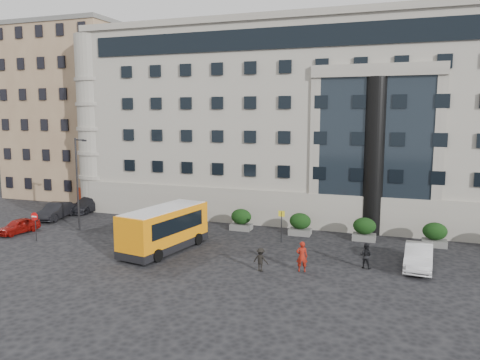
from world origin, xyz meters
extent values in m
plane|color=black|center=(0.00, 0.00, 0.00)|extent=(120.00, 120.00, 0.00)
cube|color=#A09A8D|center=(6.00, 22.00, 9.00)|extent=(44.00, 24.00, 18.00)
cylinder|color=black|center=(12.00, 10.30, 6.50)|extent=(1.80, 1.80, 13.00)
cube|color=#8A6C50|center=(-24.00, 20.00, 10.00)|extent=(14.00, 14.00, 20.00)
cube|color=brown|center=(-27.00, 38.00, 11.00)|extent=(13.00, 13.00, 22.00)
cube|color=#5F5F5C|center=(-4.00, 7.80, 0.25)|extent=(1.80, 1.20, 0.50)
ellipsoid|color=black|center=(-4.00, 7.80, 1.17)|extent=(1.80, 1.26, 1.34)
cube|color=#5F5F5C|center=(1.20, 7.80, 0.25)|extent=(1.80, 1.20, 0.50)
ellipsoid|color=black|center=(1.20, 7.80, 1.17)|extent=(1.80, 1.26, 1.34)
cube|color=#5F5F5C|center=(6.40, 7.80, 0.25)|extent=(1.80, 1.20, 0.50)
ellipsoid|color=black|center=(6.40, 7.80, 1.17)|extent=(1.80, 1.26, 1.34)
cube|color=#5F5F5C|center=(11.60, 7.80, 0.25)|extent=(1.80, 1.20, 0.50)
ellipsoid|color=black|center=(11.60, 7.80, 1.17)|extent=(1.80, 1.26, 1.34)
cube|color=#5F5F5C|center=(16.80, 7.80, 0.25)|extent=(1.80, 1.20, 0.50)
ellipsoid|color=black|center=(16.80, 7.80, 1.17)|extent=(1.80, 1.26, 1.34)
cylinder|color=#262628|center=(-12.00, 3.00, 4.00)|extent=(0.16, 0.16, 8.00)
cylinder|color=#262628|center=(-11.55, 3.00, 7.85)|extent=(0.90, 0.12, 0.12)
cube|color=black|center=(-11.10, 3.00, 7.80)|extent=(0.35, 0.18, 0.14)
cylinder|color=#262628|center=(5.50, 5.00, 1.25)|extent=(0.08, 0.08, 2.50)
cube|color=yellow|center=(5.50, 5.00, 2.30)|extent=(0.50, 0.06, 0.45)
cylinder|color=#262628|center=(-13.00, -1.00, 1.10)|extent=(0.08, 0.08, 2.20)
cylinder|color=red|center=(-13.00, -1.06, 2.00)|extent=(0.64, 0.05, 0.64)
cube|color=white|center=(-13.00, -1.10, 2.00)|extent=(0.45, 0.04, 0.10)
cube|color=orange|center=(-2.11, 0.04, 1.85)|extent=(3.89, 7.95, 2.60)
cube|color=black|center=(-2.11, 0.04, 0.45)|extent=(3.94, 7.99, 0.55)
cube|color=black|center=(-2.11, 0.04, 2.12)|extent=(3.66, 6.31, 1.14)
cube|color=silver|center=(-2.11, 0.04, 3.10)|extent=(3.70, 7.55, 0.18)
cylinder|color=black|center=(-3.82, -2.13, 0.45)|extent=(0.43, 0.93, 0.90)
cylinder|color=black|center=(-1.25, -2.58, 0.45)|extent=(0.43, 0.93, 0.90)
cylinder|color=black|center=(-2.97, 2.67, 0.45)|extent=(0.43, 0.93, 0.90)
cylinder|color=black|center=(-0.41, 2.21, 0.45)|extent=(0.43, 0.93, 0.90)
cube|color=#99230B|center=(-17.32, 14.89, 1.60)|extent=(2.98, 4.07, 2.58)
cube|color=#99230B|center=(-17.79, 12.25, 1.18)|extent=(2.52, 2.02, 1.75)
cube|color=black|center=(-17.91, 11.54, 1.55)|extent=(1.95, 0.46, 0.82)
cylinder|color=black|center=(-18.89, 12.55, 0.43)|extent=(0.41, 0.90, 0.87)
cylinder|color=black|center=(-16.65, 12.16, 0.43)|extent=(0.41, 0.90, 0.87)
cylinder|color=black|center=(-18.29, 15.90, 0.43)|extent=(0.41, 0.90, 0.87)
cylinder|color=black|center=(-16.06, 15.50, 0.43)|extent=(0.41, 0.90, 0.87)
imported|color=maroon|center=(-16.21, 0.46, 0.62)|extent=(1.98, 3.82, 1.24)
imported|color=black|center=(-17.00, 5.98, 0.78)|extent=(2.38, 4.92, 1.56)
imported|color=black|center=(-16.27, 10.12, 0.79)|extent=(2.51, 5.54, 1.57)
imported|color=black|center=(-12.09, 12.48, 0.72)|extent=(2.58, 5.24, 1.43)
imported|color=silver|center=(15.49, 1.87, 0.80)|extent=(1.93, 4.93, 1.60)
imported|color=maroon|center=(8.42, -1.24, 0.99)|extent=(0.82, 0.64, 1.98)
imported|color=black|center=(12.23, 0.80, 0.84)|extent=(0.92, 0.78, 1.67)
imported|color=black|center=(5.91, -2.03, 0.77)|extent=(1.05, 0.68, 1.53)
camera|label=1|loc=(14.17, -29.78, 10.00)|focal=35.00mm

